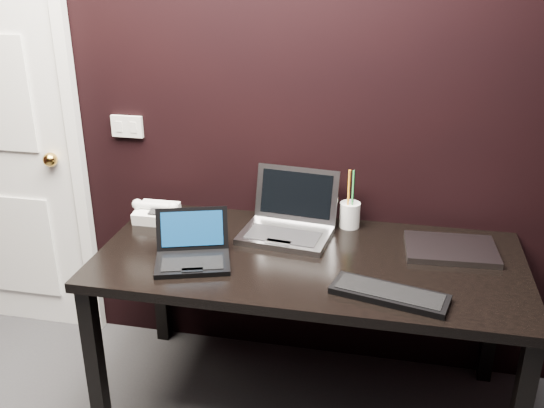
% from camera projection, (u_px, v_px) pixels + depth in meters
% --- Properties ---
extents(wall_back, '(4.00, 0.00, 4.00)m').
position_uv_depth(wall_back, '(257.00, 93.00, 2.63)').
color(wall_back, black).
rests_on(wall_back, ground).
extents(wall_switch, '(0.15, 0.02, 0.10)m').
position_uv_depth(wall_switch, '(127.00, 126.00, 2.80)').
color(wall_switch, silver).
rests_on(wall_switch, wall_back).
extents(desk, '(1.70, 0.80, 0.74)m').
position_uv_depth(desk, '(308.00, 273.00, 2.46)').
color(desk, black).
rests_on(desk, ground).
extents(netbook, '(0.35, 0.33, 0.18)m').
position_uv_depth(netbook, '(193.00, 253.00, 2.37)').
color(netbook, black).
rests_on(netbook, desk).
extents(silver_laptop, '(0.41, 0.37, 0.26)m').
position_uv_depth(silver_laptop, '(288.00, 223.00, 2.60)').
color(silver_laptop, '#9D9EA3').
rests_on(silver_laptop, desk).
extents(ext_keyboard, '(0.43, 0.23, 0.03)m').
position_uv_depth(ext_keyboard, '(389.00, 294.00, 2.14)').
color(ext_keyboard, black).
rests_on(ext_keyboard, desk).
extents(closed_laptop, '(0.38, 0.28, 0.02)m').
position_uv_depth(closed_laptop, '(451.00, 249.00, 2.46)').
color(closed_laptop, gray).
rests_on(closed_laptop, desk).
extents(desk_phone, '(0.22, 0.17, 0.11)m').
position_uv_depth(desk_phone, '(156.00, 212.00, 2.74)').
color(desk_phone, white).
rests_on(desk_phone, desk).
extents(mobile_phone, '(0.06, 0.06, 0.08)m').
position_uv_depth(mobile_phone, '(170.00, 224.00, 2.64)').
color(mobile_phone, black).
rests_on(mobile_phone, desk).
extents(pen_cup, '(0.12, 0.12, 0.27)m').
position_uv_depth(pen_cup, '(350.00, 214.00, 2.67)').
color(pen_cup, silver).
rests_on(pen_cup, desk).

